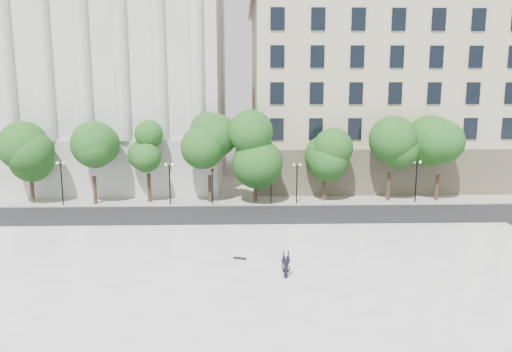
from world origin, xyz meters
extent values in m
plane|color=beige|center=(0.00, 0.00, 0.00)|extent=(160.00, 160.00, 0.00)
cube|color=white|center=(0.00, 3.00, 0.23)|extent=(44.00, 22.00, 0.45)
cube|color=black|center=(0.00, 18.00, 0.01)|extent=(60.00, 8.00, 0.02)
cube|color=#ABA99E|center=(0.00, 24.00, 0.06)|extent=(60.00, 4.00, 0.12)
cube|color=silver|center=(-17.00, 39.00, 12.50)|extent=(30.00, 26.00, 25.00)
cube|color=beige|center=(20.00, 39.00, 10.50)|extent=(36.00, 26.00, 21.00)
cylinder|color=black|center=(-2.40, 22.30, 1.75)|extent=(0.10, 0.10, 3.50)
imported|color=black|center=(-2.40, 22.30, 3.83)|extent=(0.58, 1.65, 0.65)
cylinder|color=black|center=(3.24, 22.30, 1.75)|extent=(0.10, 0.10, 3.50)
imported|color=black|center=(3.24, 22.30, 3.85)|extent=(0.55, 1.78, 0.70)
imported|color=black|center=(2.97, 2.71, 0.67)|extent=(0.80, 1.70, 0.44)
cube|color=black|center=(0.27, 5.96, 0.49)|extent=(0.89, 0.48, 0.09)
cylinder|color=#382619|center=(-20.10, 23.55, 1.43)|extent=(0.36, 0.36, 2.85)
sphere|color=#1F4F16|center=(-20.10, 23.55, 5.29)|extent=(4.05, 4.05, 4.05)
cylinder|color=#382619|center=(-13.85, 22.97, 1.42)|extent=(0.36, 0.36, 2.85)
sphere|color=#1F4F16|center=(-13.85, 22.97, 5.29)|extent=(3.82, 3.82, 3.82)
cylinder|color=#382619|center=(-8.75, 23.75, 1.47)|extent=(0.36, 0.36, 2.94)
sphere|color=#1F4F16|center=(-8.75, 23.75, 5.46)|extent=(3.44, 3.44, 3.44)
cylinder|color=#382619|center=(-2.72, 23.36, 1.40)|extent=(0.36, 0.36, 2.79)
sphere|color=#1F4F16|center=(-2.72, 23.36, 5.19)|extent=(4.39, 4.39, 4.39)
cylinder|color=#382619|center=(1.76, 23.48, 1.46)|extent=(0.36, 0.36, 2.91)
sphere|color=#1F4F16|center=(1.76, 23.48, 5.41)|extent=(4.41, 4.41, 4.41)
cylinder|color=#382619|center=(8.67, 23.82, 1.34)|extent=(0.36, 0.36, 2.67)
sphere|color=#1F4F16|center=(8.67, 23.82, 4.97)|extent=(3.78, 3.78, 3.78)
cylinder|color=#382619|center=(15.08, 23.62, 1.44)|extent=(0.36, 0.36, 2.88)
sphere|color=#1F4F16|center=(15.08, 23.62, 5.36)|extent=(4.02, 4.02, 4.02)
cylinder|color=#382619|center=(19.97, 23.57, 1.37)|extent=(0.36, 0.36, 2.73)
sphere|color=#1F4F16|center=(19.97, 23.57, 5.07)|extent=(4.38, 4.38, 4.38)
cylinder|color=black|center=(-16.84, 22.60, 2.05)|extent=(0.12, 0.12, 4.11)
cube|color=black|center=(-16.84, 22.60, 4.11)|extent=(0.60, 0.06, 0.06)
sphere|color=white|center=(-17.14, 22.60, 4.21)|extent=(0.28, 0.28, 0.28)
sphere|color=white|center=(-16.54, 22.60, 4.21)|extent=(0.28, 0.28, 0.28)
cylinder|color=black|center=(-6.54, 22.60, 1.95)|extent=(0.12, 0.12, 3.89)
cube|color=black|center=(-6.54, 22.60, 3.89)|extent=(0.60, 0.06, 0.06)
sphere|color=white|center=(-6.84, 22.60, 3.99)|extent=(0.28, 0.28, 0.28)
sphere|color=white|center=(-6.24, 22.60, 3.99)|extent=(0.28, 0.28, 0.28)
cylinder|color=black|center=(5.77, 22.60, 1.91)|extent=(0.12, 0.12, 3.82)
cube|color=black|center=(5.77, 22.60, 3.82)|extent=(0.60, 0.06, 0.06)
sphere|color=white|center=(5.47, 22.60, 3.92)|extent=(0.28, 0.28, 0.28)
sphere|color=white|center=(6.07, 22.60, 3.92)|extent=(0.28, 0.28, 0.28)
cylinder|color=black|center=(17.48, 22.60, 2.02)|extent=(0.12, 0.12, 4.04)
cube|color=black|center=(17.48, 22.60, 4.04)|extent=(0.60, 0.06, 0.06)
sphere|color=white|center=(17.18, 22.60, 4.14)|extent=(0.28, 0.28, 0.28)
sphere|color=white|center=(17.78, 22.60, 4.14)|extent=(0.28, 0.28, 0.28)
camera|label=1|loc=(0.43, -24.78, 11.53)|focal=35.00mm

